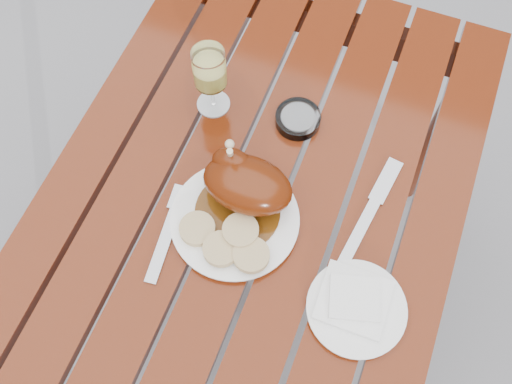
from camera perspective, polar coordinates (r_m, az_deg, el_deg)
ground at (r=1.82m, az=-0.27°, el=-10.69°), size 60.00×60.00×0.00m
table at (r=1.46m, az=-0.33°, el=-6.90°), size 0.80×1.20×0.75m
dinner_plate at (r=1.09m, az=-2.13°, el=-2.82°), size 0.31×0.31×0.02m
roast_duck at (r=1.06m, az=-1.13°, el=0.92°), size 0.17×0.18×0.13m
bread_dumplings at (r=1.05m, az=-2.89°, el=-4.89°), size 0.18×0.11×0.03m
wine_glass at (r=1.16m, az=-4.54°, el=11.03°), size 0.09×0.09×0.17m
side_plate at (r=1.05m, az=9.99°, el=-11.42°), size 0.22×0.22×0.01m
napkin at (r=1.04m, az=9.73°, el=-10.57°), size 0.12×0.11×0.01m
ashtray at (r=1.19m, az=4.21°, el=7.29°), size 0.11×0.11×0.02m
fork at (r=1.09m, az=-8.97°, el=-4.47°), size 0.04×0.19×0.01m
knife at (r=1.11m, az=10.71°, el=-3.10°), size 0.06×0.23×0.01m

